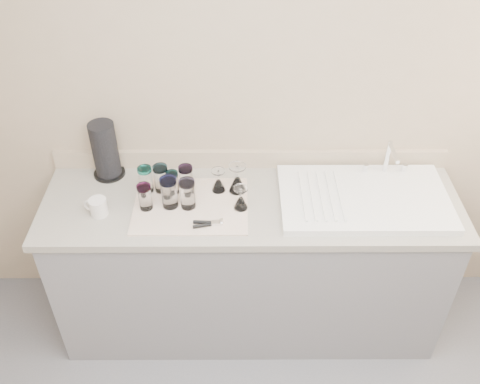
{
  "coord_description": "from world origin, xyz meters",
  "views": [
    {
      "loc": [
        -0.06,
        -0.79,
        2.6
      ],
      "look_at": [
        -0.06,
        1.15,
        1.0
      ],
      "focal_mm": 40.0,
      "sensor_mm": 36.0,
      "label": 1
    }
  ],
  "objects_px": {
    "tumbler_purple": "(186,179)",
    "tumbler_magenta": "(145,197)",
    "goblet_front_right": "(241,201)",
    "white_mug": "(98,207)",
    "paper_towel_roll": "(105,151)",
    "goblet_back_left": "(218,183)",
    "tumbler_blue": "(169,192)",
    "tumbler_lavender": "(188,194)",
    "tumbler_cyan": "(161,178)",
    "goblet_back_right": "(237,182)",
    "can_opener": "(208,224)",
    "tumbler_extra": "(173,182)",
    "tumbler_teal": "(146,179)",
    "sink_unit": "(364,198)"
  },
  "relations": [
    {
      "from": "goblet_back_left",
      "to": "goblet_front_right",
      "type": "distance_m",
      "value": 0.17
    },
    {
      "from": "goblet_front_right",
      "to": "paper_towel_roll",
      "type": "xyz_separation_m",
      "value": [
        -0.68,
        0.28,
        0.1
      ]
    },
    {
      "from": "tumbler_cyan",
      "to": "tumbler_purple",
      "type": "bearing_deg",
      "value": 0.42
    },
    {
      "from": "tumbler_magenta",
      "to": "tumbler_lavender",
      "type": "bearing_deg",
      "value": 3.03
    },
    {
      "from": "goblet_front_right",
      "to": "white_mug",
      "type": "distance_m",
      "value": 0.68
    },
    {
      "from": "tumbler_cyan",
      "to": "tumbler_extra",
      "type": "xyz_separation_m",
      "value": [
        0.06,
        -0.02,
        -0.01
      ]
    },
    {
      "from": "tumbler_teal",
      "to": "goblet_back_left",
      "type": "height_order",
      "value": "tumbler_teal"
    },
    {
      "from": "tumbler_teal",
      "to": "white_mug",
      "type": "xyz_separation_m",
      "value": [
        -0.21,
        -0.16,
        -0.04
      ]
    },
    {
      "from": "tumbler_blue",
      "to": "white_mug",
      "type": "xyz_separation_m",
      "value": [
        -0.34,
        -0.05,
        -0.05
      ]
    },
    {
      "from": "tumbler_lavender",
      "to": "goblet_back_left",
      "type": "height_order",
      "value": "tumbler_lavender"
    },
    {
      "from": "can_opener",
      "to": "tumbler_cyan",
      "type": "bearing_deg",
      "value": 132.96
    },
    {
      "from": "tumbler_magenta",
      "to": "goblet_back_left",
      "type": "height_order",
      "value": "tumbler_magenta"
    },
    {
      "from": "tumbler_teal",
      "to": "tumbler_lavender",
      "type": "bearing_deg",
      "value": -28.93
    },
    {
      "from": "tumbler_purple",
      "to": "white_mug",
      "type": "height_order",
      "value": "tumbler_purple"
    },
    {
      "from": "sink_unit",
      "to": "goblet_back_left",
      "type": "distance_m",
      "value": 0.72
    },
    {
      "from": "tumbler_cyan",
      "to": "goblet_back_right",
      "type": "xyz_separation_m",
      "value": [
        0.38,
        -0.0,
        -0.02
      ]
    },
    {
      "from": "sink_unit",
      "to": "tumbler_purple",
      "type": "distance_m",
      "value": 0.88
    },
    {
      "from": "tumbler_lavender",
      "to": "goblet_front_right",
      "type": "distance_m",
      "value": 0.26
    },
    {
      "from": "tumbler_teal",
      "to": "paper_towel_roll",
      "type": "xyz_separation_m",
      "value": [
        -0.22,
        0.15,
        0.07
      ]
    },
    {
      "from": "tumbler_extra",
      "to": "goblet_back_left",
      "type": "distance_m",
      "value": 0.23
    },
    {
      "from": "tumbler_cyan",
      "to": "goblet_back_right",
      "type": "bearing_deg",
      "value": -0.68
    },
    {
      "from": "tumbler_extra",
      "to": "white_mug",
      "type": "bearing_deg",
      "value": -156.22
    },
    {
      "from": "tumbler_extra",
      "to": "tumbler_blue",
      "type": "bearing_deg",
      "value": -93.11
    },
    {
      "from": "tumbler_cyan",
      "to": "tumbler_magenta",
      "type": "height_order",
      "value": "tumbler_cyan"
    },
    {
      "from": "tumbler_extra",
      "to": "goblet_back_left",
      "type": "relative_size",
      "value": 1.0
    },
    {
      "from": "tumbler_purple",
      "to": "goblet_back_left",
      "type": "height_order",
      "value": "tumbler_purple"
    },
    {
      "from": "tumbler_cyan",
      "to": "white_mug",
      "type": "bearing_deg",
      "value": -149.22
    },
    {
      "from": "tumbler_lavender",
      "to": "goblet_front_right",
      "type": "xyz_separation_m",
      "value": [
        0.25,
        -0.01,
        -0.04
      ]
    },
    {
      "from": "goblet_front_right",
      "to": "white_mug",
      "type": "xyz_separation_m",
      "value": [
        -0.68,
        -0.03,
        -0.01
      ]
    },
    {
      "from": "tumbler_teal",
      "to": "tumbler_magenta",
      "type": "bearing_deg",
      "value": -84.15
    },
    {
      "from": "tumbler_magenta",
      "to": "tumbler_extra",
      "type": "distance_m",
      "value": 0.17
    },
    {
      "from": "tumbler_cyan",
      "to": "tumbler_purple",
      "type": "distance_m",
      "value": 0.12
    },
    {
      "from": "tumbler_purple",
      "to": "paper_towel_roll",
      "type": "distance_m",
      "value": 0.44
    },
    {
      "from": "sink_unit",
      "to": "tumbler_teal",
      "type": "bearing_deg",
      "value": 176.17
    },
    {
      "from": "tumbler_magenta",
      "to": "tumbler_extra",
      "type": "height_order",
      "value": "tumbler_magenta"
    },
    {
      "from": "tumbler_blue",
      "to": "paper_towel_roll",
      "type": "bearing_deg",
      "value": 142.91
    },
    {
      "from": "tumbler_blue",
      "to": "goblet_front_right",
      "type": "xyz_separation_m",
      "value": [
        0.34,
        -0.02,
        -0.04
      ]
    },
    {
      "from": "goblet_back_right",
      "to": "can_opener",
      "type": "xyz_separation_m",
      "value": [
        -0.14,
        -0.25,
        -0.04
      ]
    },
    {
      "from": "tumbler_purple",
      "to": "tumbler_magenta",
      "type": "distance_m",
      "value": 0.23
    },
    {
      "from": "tumbler_blue",
      "to": "tumbler_extra",
      "type": "height_order",
      "value": "tumbler_blue"
    },
    {
      "from": "tumbler_cyan",
      "to": "goblet_front_right",
      "type": "bearing_deg",
      "value": -19.11
    },
    {
      "from": "tumbler_purple",
      "to": "tumbler_magenta",
      "type": "xyz_separation_m",
      "value": [
        -0.18,
        -0.14,
        -0.0
      ]
    },
    {
      "from": "tumbler_blue",
      "to": "can_opener",
      "type": "height_order",
      "value": "tumbler_blue"
    },
    {
      "from": "tumbler_blue",
      "to": "tumbler_lavender",
      "type": "height_order",
      "value": "tumbler_blue"
    },
    {
      "from": "goblet_back_right",
      "to": "tumbler_magenta",
      "type": "bearing_deg",
      "value": -163.49
    },
    {
      "from": "tumbler_teal",
      "to": "tumbler_magenta",
      "type": "relative_size",
      "value": 1.04
    },
    {
      "from": "goblet_front_right",
      "to": "paper_towel_roll",
      "type": "height_order",
      "value": "paper_towel_roll"
    },
    {
      "from": "tumbler_blue",
      "to": "paper_towel_roll",
      "type": "distance_m",
      "value": 0.43
    },
    {
      "from": "tumbler_extra",
      "to": "can_opener",
      "type": "relative_size",
      "value": 0.87
    },
    {
      "from": "goblet_back_left",
      "to": "white_mug",
      "type": "distance_m",
      "value": 0.59
    }
  ]
}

